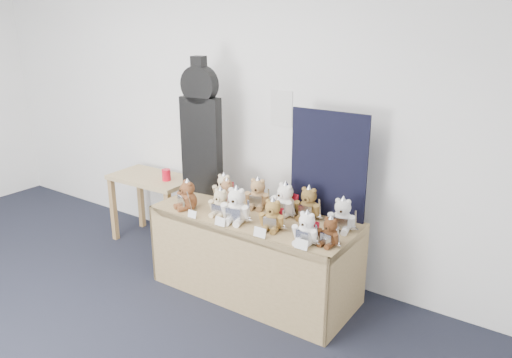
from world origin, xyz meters
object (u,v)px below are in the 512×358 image
Objects in this scene: guitar_case at (201,128)px; teddy_back_centre_right at (285,201)px; side_table at (152,188)px; teddy_front_far_right at (306,229)px; teddy_front_right at (273,216)px; teddy_front_end at (330,233)px; teddy_front_far_left at (187,196)px; teddy_front_left at (220,203)px; display_table at (250,235)px; teddy_back_right at (308,204)px; teddy_back_far_left at (226,192)px; teddy_back_centre_left at (258,194)px; teddy_front_centre at (236,206)px; red_cup at (166,175)px; teddy_back_end at (342,216)px; teddy_back_left at (224,188)px.

guitar_case is 0.99m from teddy_back_centre_right.
teddy_front_far_right reaches higher than side_table.
teddy_front_right is 0.46m from teddy_front_end.
teddy_front_far_left is (0.85, -0.42, 0.23)m from side_table.
side_table is 3.37× the size of teddy_front_left.
display_table is 5.77× the size of teddy_back_right.
teddy_back_far_left is at bearing -163.34° from teddy_back_centre_right.
teddy_back_centre_left reaches higher than teddy_front_right.
teddy_front_far_right is (1.11, -0.01, -0.00)m from teddy_front_far_left.
teddy_front_centre reaches higher than teddy_front_left.
teddy_front_far_left is (0.16, -0.38, -0.47)m from guitar_case.
teddy_front_centre is at bearing -19.70° from red_cup.
teddy_front_right is (1.43, -0.37, 0.05)m from red_cup.
display_table is at bearing -13.60° from red_cup.
teddy_back_right is (0.45, 0.04, 0.00)m from teddy_back_centre_left.
teddy_back_far_left is at bearing 123.25° from teddy_front_centre.
red_cup is at bearing 158.35° from teddy_back_centre_left.
teddy_front_far_right is (0.80, -0.06, 0.01)m from teddy_front_left.
teddy_front_centre is (-0.04, -0.12, 0.27)m from display_table.
teddy_front_far_left is 1.02× the size of teddy_front_right.
teddy_back_centre_right reaches higher than teddy_front_far_right.
teddy_front_end is 0.82× the size of teddy_back_end.
teddy_back_far_left is at bearing 161.92° from teddy_front_far_right.
teddy_front_centre reaches higher than red_cup.
teddy_back_centre_right is (0.27, -0.01, 0.01)m from teddy_back_centre_left.
teddy_front_far_left is at bearing -32.85° from red_cup.
teddy_front_right is 0.51m from teddy_back_end.
teddy_front_far_left is at bearing -164.08° from teddy_back_right.
teddy_front_right reaches higher than teddy_back_far_left.
teddy_front_right is at bearing -115.97° from teddy_back_right.
teddy_back_left is 0.79m from teddy_back_right.
teddy_back_far_left reaches higher than display_table.
teddy_back_left reaches higher than teddy_front_end.
teddy_back_left is at bearing 143.91° from teddy_front_right.
teddy_back_left is at bearing 160.65° from teddy_front_far_right.
guitar_case reaches higher than teddy_back_centre_right.
teddy_front_right is at bearing -14.77° from side_table.
teddy_back_right is at bearing 117.38° from teddy_front_far_right.
guitar_case is 0.55m from teddy_back_left.
teddy_back_far_left reaches higher than teddy_front_end.
guitar_case is 4.36× the size of teddy_front_far_left.
teddy_front_right is at bearing -59.22° from teddy_back_centre_left.
teddy_front_right is at bearing 168.47° from teddy_front_far_right.
guitar_case is 3.80× the size of teddy_front_centre.
teddy_back_centre_left is (-0.65, 0.36, 0.01)m from teddy_front_far_right.
teddy_back_centre_right is 0.19m from teddy_back_right.
teddy_back_centre_left reaches higher than teddy_back_far_left.
teddy_back_centre_left is at bearing -10.54° from teddy_back_left.
teddy_front_centre is 0.42m from teddy_back_far_left.
teddy_back_end is (1.21, 0.32, 0.00)m from teddy_front_far_left.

